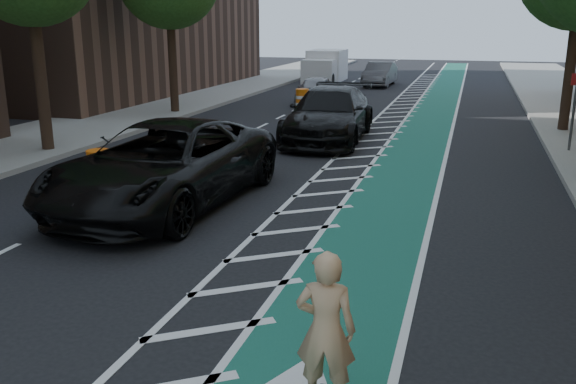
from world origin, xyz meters
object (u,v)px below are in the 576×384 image
at_px(suv_near, 165,165).
at_px(barrel_a, 100,172).
at_px(skateboarder, 326,330).
at_px(suv_far, 329,114).

relative_size(suv_near, barrel_a, 6.52).
xyz_separation_m(skateboarder, barrel_a, (-7.17, 6.86, -0.47)).
height_order(skateboarder, suv_far, skateboarder).
bearing_deg(barrel_a, skateboarder, -43.74).
distance_m(skateboarder, suv_near, 8.14).
bearing_deg(skateboarder, suv_far, -81.46).
xyz_separation_m(suv_near, barrel_a, (-2.04, 0.55, -0.44)).
distance_m(skateboarder, barrel_a, 9.94).
bearing_deg(barrel_a, suv_far, 64.91).
relative_size(skateboarder, barrel_a, 1.68).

